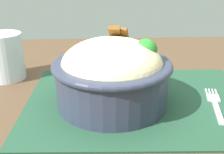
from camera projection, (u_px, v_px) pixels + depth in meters
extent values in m
cube|color=#4C3826|center=(123.00, 107.00, 0.54)|extent=(1.19, 0.87, 0.03)
cube|color=#1E422D|center=(140.00, 100.00, 0.52)|extent=(0.42, 0.32, 0.00)
cylinder|color=#2D3347|center=(112.00, 83.00, 0.49)|extent=(0.19, 0.19, 0.08)
torus|color=#2D3347|center=(112.00, 65.00, 0.48)|extent=(0.20, 0.20, 0.01)
ellipsoid|color=beige|center=(112.00, 64.00, 0.48)|extent=(0.20, 0.20, 0.09)
sphere|color=#287C29|center=(112.00, 55.00, 0.45)|extent=(0.03, 0.03, 0.03)
sphere|color=#287C29|center=(146.00, 50.00, 0.47)|extent=(0.04, 0.04, 0.04)
cylinder|color=orange|center=(100.00, 59.00, 0.44)|extent=(0.01, 0.03, 0.01)
cylinder|color=orange|center=(106.00, 63.00, 0.42)|extent=(0.02, 0.04, 0.01)
cylinder|color=orange|center=(111.00, 49.00, 0.49)|extent=(0.02, 0.03, 0.01)
cube|color=brown|center=(122.00, 39.00, 0.51)|extent=(0.03, 0.03, 0.04)
cube|color=brown|center=(116.00, 36.00, 0.51)|extent=(0.03, 0.06, 0.05)
cube|color=silver|center=(218.00, 114.00, 0.47)|extent=(0.02, 0.07, 0.00)
cube|color=silver|center=(215.00, 103.00, 0.50)|extent=(0.01, 0.01, 0.00)
cube|color=silver|center=(213.00, 98.00, 0.52)|extent=(0.03, 0.03, 0.00)
cube|color=silver|center=(216.00, 92.00, 0.54)|extent=(0.01, 0.02, 0.00)
cube|color=silver|center=(213.00, 92.00, 0.54)|extent=(0.01, 0.02, 0.00)
cube|color=silver|center=(209.00, 92.00, 0.55)|extent=(0.01, 0.02, 0.00)
cube|color=silver|center=(206.00, 92.00, 0.55)|extent=(0.01, 0.02, 0.00)
cylinder|color=silver|center=(5.00, 56.00, 0.60)|extent=(0.08, 0.08, 0.10)
cylinder|color=silver|center=(7.00, 71.00, 0.62)|extent=(0.07, 0.07, 0.03)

